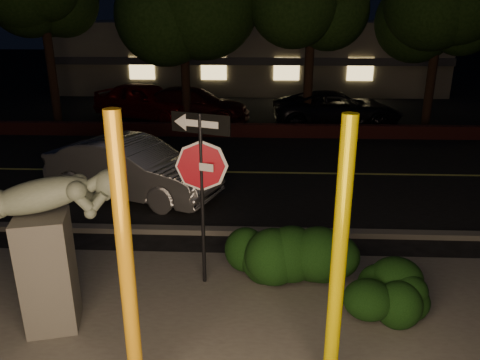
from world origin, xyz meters
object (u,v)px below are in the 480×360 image
parked_car_dark (336,109)px  sculpture (46,236)px  parked_car_red (146,101)px  yellow_pole_right (338,268)px  parked_car_darkred (193,105)px  signpost (201,167)px  silver_sedan (132,168)px  yellow_pole_left (127,271)px

parked_car_dark → sculpture: bearing=151.2°
parked_car_red → yellow_pole_right: bearing=-137.7°
sculpture → parked_car_red: 14.83m
parked_car_red → parked_car_darkred: parked_car_red is taller
signpost → silver_sedan: 4.90m
yellow_pole_right → sculpture: (-3.95, 1.19, -0.27)m
sculpture → yellow_pole_left: bearing=-56.2°
yellow_pole_left → parked_car_darkred: 15.86m
signpost → parked_car_darkred: signpost is taller
silver_sedan → parked_car_red: size_ratio=0.96×
parked_car_red → parked_car_dark: (8.26, -1.13, -0.08)m
yellow_pole_left → sculpture: bearing=138.5°
yellow_pole_right → parked_car_dark: yellow_pole_right is taller
parked_car_red → silver_sedan: bearing=-147.3°
yellow_pole_left → silver_sedan: yellow_pole_left is taller
yellow_pole_left → silver_sedan: (-1.82, 6.77, -1.06)m
yellow_pole_left → silver_sedan: size_ratio=0.79×
signpost → yellow_pole_left: bearing=-80.7°
signpost → sculpture: bearing=-128.2°
yellow_pole_right → parked_car_darkred: 16.04m
parked_car_darkred → parked_car_red: bearing=91.8°
signpost → parked_car_dark: signpost is taller
silver_sedan → parked_car_darkred: (0.34, 8.98, -0.04)m
yellow_pole_right → silver_sedan: 7.84m
silver_sedan → yellow_pole_left: bearing=-143.6°
sculpture → parked_car_darkred: sculpture is taller
signpost → parked_car_dark: size_ratio=0.58×
parked_car_red → signpost: bearing=-141.2°
yellow_pole_right → parked_car_red: (-6.01, 15.85, -0.97)m
yellow_pole_left → yellow_pole_right: yellow_pole_left is taller
parked_car_dark → signpost: bearing=157.3°
parked_car_red → parked_car_darkred: bearing=-76.9°
yellow_pole_left → sculpture: size_ratio=1.48×
yellow_pole_right → parked_car_red: bearing=110.8°
sculpture → silver_sedan: (-0.23, 5.37, -0.76)m
parked_car_red → parked_car_dark: size_ratio=0.91×
yellow_pole_left → signpost: 2.77m
yellow_pole_right → signpost: bearing=126.8°
yellow_pole_right → silver_sedan: yellow_pole_right is taller
yellow_pole_right → parked_car_dark: size_ratio=0.68×
signpost → silver_sedan: bearing=139.8°
sculpture → parked_car_darkred: size_ratio=0.49×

